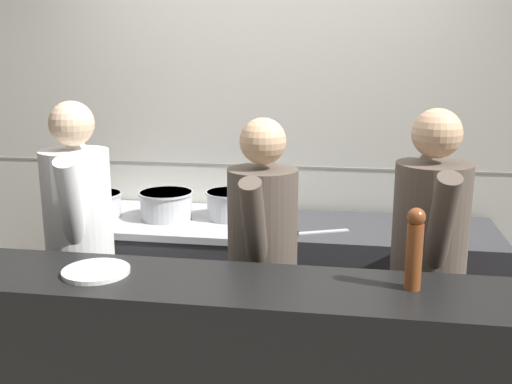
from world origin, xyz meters
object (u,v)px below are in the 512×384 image
plated_dish_main (96,271)px  chef_head_cook (80,246)px  pepper_mill (415,247)px  chef_sous (263,268)px  sauce_pot (166,204)px  braising_pot (230,204)px  oven_range (165,286)px  chef_line (427,269)px  stock_pot (99,204)px  chefs_knife (307,232)px

plated_dish_main → chef_head_cook: (-0.35, 0.59, -0.11)m
pepper_mill → chef_sous: 0.84m
sauce_pot → braising_pot: 0.38m
chef_head_cook → braising_pot: bearing=29.4°
oven_range → chef_line: (1.46, -0.69, 0.46)m
stock_pot → braising_pot: 0.79m
stock_pot → plated_dish_main: 1.31m
stock_pot → chefs_knife: size_ratio=0.73×
chefs_knife → plated_dish_main: bearing=-124.7°
stock_pot → braising_pot: size_ratio=0.96×
chef_sous → chefs_knife: bearing=74.7°
plated_dish_main → sauce_pot: bearing=94.8°
braising_pot → plated_dish_main: size_ratio=1.11×
braising_pot → sauce_pot: bearing=-170.1°
sauce_pot → chef_head_cook: 0.68m
oven_range → sauce_pot: size_ratio=3.57×
braising_pot → plated_dish_main: braising_pot is taller
sauce_pot → chef_line: (1.43, -0.66, -0.07)m
oven_range → chefs_knife: size_ratio=2.99×
braising_pot → chef_line: chef_line is taller
braising_pot → chefs_knife: size_ratio=0.76×
oven_range → chef_sous: 1.11m
pepper_mill → chef_line: chef_line is taller
chef_line → chefs_knife: bearing=134.4°
sauce_pot → chefs_knife: sauce_pot is taller
chef_head_cook → plated_dish_main: bearing=-77.7°
sauce_pot → pepper_mill: bearing=-42.0°
stock_pot → plated_dish_main: bearing=-66.6°
braising_pot → plated_dish_main: bearing=-101.9°
chef_head_cook → chef_sous: (0.94, -0.08, -0.03)m
chef_head_cook → stock_pot: bearing=86.8°
pepper_mill → oven_range: bearing=138.2°
chefs_knife → plated_dish_main: (-0.75, -1.08, 0.13)m
plated_dish_main → chef_line: size_ratio=0.16×
oven_range → chef_head_cook: (-0.22, -0.65, 0.46)m
chefs_knife → plated_dish_main: plated_dish_main is taller
stock_pot → pepper_mill: 2.09m
chef_line → pepper_mill: bearing=-106.6°
plated_dish_main → pepper_mill: 1.22m
oven_range → pepper_mill: bearing=-41.8°
braising_pot → chefs_knife: (0.48, -0.21, -0.09)m
oven_range → stock_pot: bearing=-173.5°
sauce_pot → chef_head_cook: chef_head_cook is taller
plated_dish_main → chef_sous: 0.79m
chef_line → stock_pot: bearing=157.2°
stock_pot → pepper_mill: size_ratio=0.91×
oven_range → sauce_pot: 0.53m
stock_pot → chef_head_cook: size_ratio=0.17×
sauce_pot → plated_dish_main: 1.22m
braising_pot → chef_sous: (0.31, -0.77, -0.10)m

